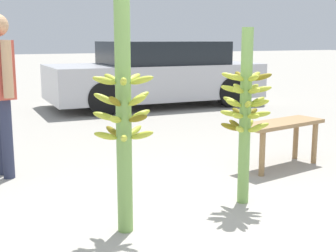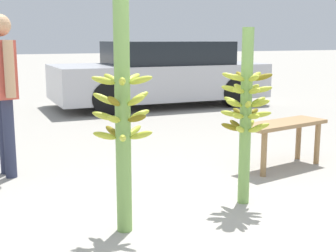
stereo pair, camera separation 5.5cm
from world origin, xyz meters
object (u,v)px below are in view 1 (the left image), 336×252
(banana_stalk_center, at_px, (245,111))
(parked_car, at_px, (156,74))
(vendor_person, at_px, (1,81))
(banana_stalk_left, at_px, (124,114))
(market_bench, at_px, (281,130))

(banana_stalk_center, bearing_deg, parked_car, 73.08)
(banana_stalk_center, relative_size, vendor_person, 0.91)
(banana_stalk_left, height_order, parked_car, banana_stalk_left)
(banana_stalk_center, distance_m, market_bench, 1.34)
(banana_stalk_center, xyz_separation_m, market_bench, (1.01, 0.77, -0.39))
(parked_car, bearing_deg, vendor_person, 140.62)
(banana_stalk_left, distance_m, parked_car, 6.53)
(banana_stalk_left, distance_m, vendor_person, 1.94)
(vendor_person, distance_m, parked_car, 5.33)
(banana_stalk_left, bearing_deg, market_bench, 23.08)
(vendor_person, bearing_deg, market_bench, 62.43)
(banana_stalk_center, bearing_deg, banana_stalk_left, -172.99)
(banana_stalk_center, height_order, vendor_person, vendor_person)
(vendor_person, bearing_deg, banana_stalk_left, 9.49)
(parked_car, bearing_deg, banana_stalk_left, 155.43)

